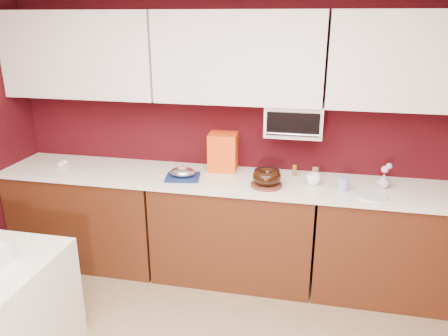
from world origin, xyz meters
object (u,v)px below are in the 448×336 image
object	(u,v)px
pandoro_box	(223,152)
coffee_mug	(313,178)
flower_vase	(383,180)
bundt_cake	(267,177)
foil_ham_nest	(183,172)
toaster_oven	(294,120)
blue_jar	(343,184)

from	to	relation	value
pandoro_box	coffee_mug	xyz separation A→B (m)	(0.77, -0.20, -0.11)
flower_vase	bundt_cake	bearing A→B (deg)	-169.62
foil_ham_nest	toaster_oven	bearing A→B (deg)	15.95
bundt_cake	blue_jar	world-z (taller)	bundt_cake
foil_ham_nest	bundt_cake	bearing A→B (deg)	-3.04
foil_ham_nest	blue_jar	bearing A→B (deg)	0.11
coffee_mug	blue_jar	distance (m)	0.23
bundt_cake	blue_jar	distance (m)	0.58
blue_jar	bundt_cake	bearing A→B (deg)	-176.12
coffee_mug	flower_vase	xyz separation A→B (m)	(0.53, 0.05, 0.01)
pandoro_box	flower_vase	distance (m)	1.31
bundt_cake	coffee_mug	size ratio (longest dim) A/B	2.06
toaster_oven	flower_vase	bearing A→B (deg)	-9.71
blue_jar	flower_vase	distance (m)	0.33
pandoro_box	coffee_mug	world-z (taller)	pandoro_box
blue_jar	flower_vase	size ratio (longest dim) A/B	0.85
foil_ham_nest	coffee_mug	xyz separation A→B (m)	(1.05, 0.07, -0.00)
pandoro_box	flower_vase	world-z (taller)	pandoro_box
foil_ham_nest	pandoro_box	bearing A→B (deg)	44.89
pandoro_box	bundt_cake	bearing A→B (deg)	-40.52
bundt_cake	flower_vase	distance (m)	0.90
bundt_cake	blue_jar	size ratio (longest dim) A/B	2.18
foil_ham_nest	pandoro_box	size ratio (longest dim) A/B	0.63
coffee_mug	flower_vase	size ratio (longest dim) A/B	0.90
foil_ham_nest	flower_vase	distance (m)	1.58
pandoro_box	blue_jar	size ratio (longest dim) A/B	3.18
toaster_oven	foil_ham_nest	xyz separation A→B (m)	(-0.86, -0.25, -0.42)
toaster_oven	foil_ham_nest	size ratio (longest dim) A/B	2.23
pandoro_box	blue_jar	world-z (taller)	pandoro_box
toaster_oven	foil_ham_nest	world-z (taller)	toaster_oven
coffee_mug	toaster_oven	bearing A→B (deg)	136.65
bundt_cake	pandoro_box	distance (m)	0.52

